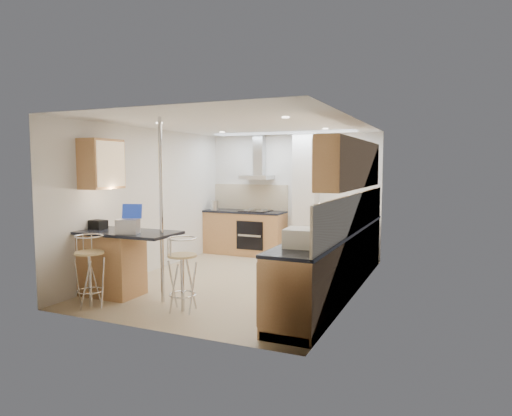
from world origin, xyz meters
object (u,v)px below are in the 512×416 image
at_px(laptop, 128,226).
at_px(bar_stool_end, 182,274).
at_px(bar_stool_near, 90,271).
at_px(microwave, 330,218).
at_px(bread_bin, 300,238).

relative_size(laptop, bar_stool_end, 0.30).
height_order(laptop, bar_stool_end, laptop).
xyz_separation_m(laptop, bar_stool_near, (-0.32, -0.39, -0.56)).
bearing_deg(bar_stool_near, microwave, 60.45).
bearing_deg(microwave, bar_stool_end, 121.39).
height_order(laptop, bar_stool_near, laptop).
bearing_deg(bread_bin, bar_stool_end, -179.97).
height_order(laptop, bread_bin, laptop).
relative_size(microwave, bread_bin, 1.41).
bearing_deg(bread_bin, laptop, 176.42).
bearing_deg(bar_stool_end, laptop, 139.18).
xyz_separation_m(microwave, bread_bin, (0.06, -1.63, -0.05)).
distance_m(laptop, bar_stool_end, 1.06).
relative_size(microwave, laptop, 2.01).
xyz_separation_m(laptop, bar_stool_end, (0.90, -0.07, -0.56)).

